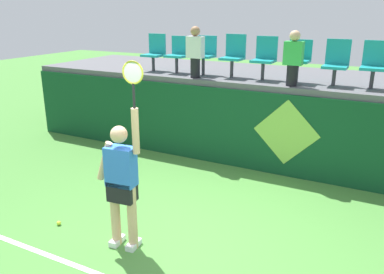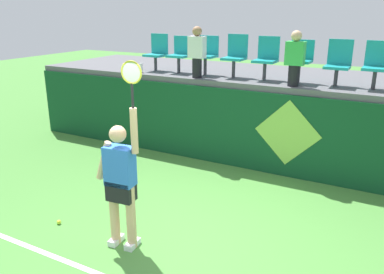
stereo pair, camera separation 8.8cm
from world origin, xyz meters
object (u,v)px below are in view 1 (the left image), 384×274
object	(u,v)px
tennis_player	(122,181)
spectator_0	(195,51)
tennis_ball	(59,223)
stadium_chair_4	(265,56)
stadium_chair_7	(374,63)
spectator_2	(293,58)
stadium_chair_6	(336,61)
stadium_chair_2	(205,53)
stadium_chair_0	(155,51)
stadium_chair_1	(178,53)
stadium_chair_3	(234,54)
stadium_chair_5	(299,58)
water_bottle	(139,68)

from	to	relation	value
tennis_player	spectator_0	size ratio (longest dim) A/B	2.42
tennis_ball	stadium_chair_4	world-z (taller)	stadium_chair_4
stadium_chair_7	spectator_2	size ratio (longest dim) A/B	0.83
tennis_ball	stadium_chair_6	size ratio (longest dim) A/B	0.08
spectator_2	stadium_chair_6	bearing A→B (deg)	32.52
stadium_chair_2	stadium_chair_4	size ratio (longest dim) A/B	0.97
tennis_player	stadium_chair_6	bearing A→B (deg)	64.56
stadium_chair_0	stadium_chair_6	size ratio (longest dim) A/B	0.99
stadium_chair_2	stadium_chair_7	distance (m)	3.37
stadium_chair_1	spectator_0	distance (m)	0.81
stadium_chair_1	stadium_chair_6	world-z (taller)	stadium_chair_6
stadium_chair_1	stadium_chair_6	bearing A→B (deg)	0.13
tennis_player	stadium_chair_2	xyz separation A→B (m)	(-0.78, 4.06, 1.22)
stadium_chair_3	spectator_0	world-z (taller)	spectator_0
stadium_chair_0	stadium_chair_5	bearing A→B (deg)	-0.18
stadium_chair_4	stadium_chair_6	distance (m)	1.38
stadium_chair_1	stadium_chair_4	xyz separation A→B (m)	(2.00, 0.01, 0.02)
water_bottle	stadium_chair_7	xyz separation A→B (m)	(4.82, 0.43, 0.35)
stadium_chair_6	spectator_2	world-z (taller)	spectator_2
tennis_ball	spectator_0	size ratio (longest dim) A/B	0.06
tennis_player	stadium_chair_3	world-z (taller)	stadium_chair_3
stadium_chair_1	spectator_2	size ratio (longest dim) A/B	0.79
stadium_chair_7	stadium_chair_6	bearing A→B (deg)	179.80
tennis_ball	water_bottle	world-z (taller)	water_bottle
tennis_player	stadium_chair_7	distance (m)	4.97
stadium_chair_4	stadium_chair_6	world-z (taller)	stadium_chair_4
tennis_ball	stadium_chair_3	world-z (taller)	stadium_chair_3
tennis_player	stadium_chair_0	xyz separation A→B (m)	(-2.06, 4.07, 1.20)
stadium_chair_6	tennis_ball	bearing A→B (deg)	-127.53
stadium_chair_0	stadium_chair_1	world-z (taller)	stadium_chair_0
spectator_0	spectator_2	distance (m)	2.02
stadium_chair_0	spectator_2	xyz separation A→B (m)	(3.30, -0.44, 0.08)
stadium_chair_0	stadium_chair_2	world-z (taller)	stadium_chair_0
water_bottle	stadium_chair_0	size ratio (longest dim) A/B	0.25
water_bottle	stadium_chair_3	world-z (taller)	stadium_chair_3
stadium_chair_3	stadium_chair_5	xyz separation A→B (m)	(1.35, -0.01, -0.01)
tennis_player	water_bottle	world-z (taller)	tennis_player
stadium_chair_0	stadium_chair_4	distance (m)	2.62
stadium_chair_3	spectator_0	distance (m)	0.81
tennis_ball	stadium_chair_2	size ratio (longest dim) A/B	0.08
stadium_chair_1	stadium_chair_6	size ratio (longest dim) A/B	0.95
stadium_chair_4	stadium_chair_3	bearing A→B (deg)	179.93
tennis_ball	stadium_chair_7	world-z (taller)	stadium_chair_7
stadium_chair_5	tennis_player	bearing A→B (deg)	-106.96
stadium_chair_2	tennis_ball	bearing A→B (deg)	-96.09
stadium_chair_7	spectator_0	bearing A→B (deg)	-172.22
stadium_chair_6	stadium_chair_7	distance (m)	0.65
spectator_0	spectator_2	world-z (taller)	spectator_0
stadium_chair_5	stadium_chair_6	world-z (taller)	stadium_chair_6
stadium_chair_4	stadium_chair_6	bearing A→B (deg)	0.10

